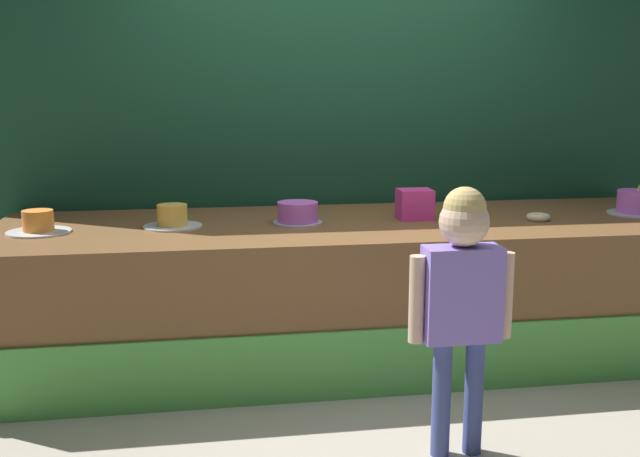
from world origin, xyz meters
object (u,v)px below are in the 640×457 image
Objects in this scene: pink_box at (415,204)px; cake_center_right at (298,213)px; child_figure at (462,285)px; cake_far_right at (638,203)px; donut at (538,217)px; cake_far_left at (38,224)px; cake_center_left at (172,218)px.

pink_box is 0.69m from cake_center_right.
cake_center_right is at bearing 112.62° from child_figure.
cake_center_right is 2.06m from cake_far_right.
donut is 2.75m from cake_far_left.
cake_far_left is (-2.74, 0.08, 0.03)m from donut.
cake_far_left is (-1.89, 1.18, 0.10)m from child_figure.
child_figure reaches higher than cake_center_left.
pink_box is at bearing 2.90° from cake_center_right.
cake_center_left is at bearing -179.99° from cake_center_right.
donut is at bearing -5.25° from cake_center_right.
cake_center_left is (-1.37, -0.03, -0.03)m from pink_box.
child_figure reaches higher than pink_box.
cake_center_right reaches higher than donut.
cake_far_right is at bearing -0.41° from cake_center_right.
cake_center_left is (0.69, 0.05, 0.00)m from cake_far_left.
cake_far_left is (-2.06, -0.09, -0.04)m from pink_box.
cake_center_left is at bearing 176.50° from donut.
donut is at bearing -13.19° from pink_box.
child_figure reaches higher than cake_far_right.
cake_center_left reaches higher than donut.
pink_box reaches higher than cake_far_left.
cake_center_left is 0.69m from cake_center_right.
pink_box reaches higher than cake_center_left.
donut is 0.41× the size of cake_far_left.
cake_center_left is (-1.20, 1.23, 0.10)m from child_figure.
pink_box is 1.37m from cake_far_right.
cake_far_left is at bearing 178.43° from donut.
pink_box is (0.17, 1.27, 0.13)m from child_figure.
cake_center_left is at bearing -178.54° from pink_box.
pink_box reaches higher than donut.
cake_far_right reaches higher than cake_center_left.
child_figure reaches higher than cake_far_left.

